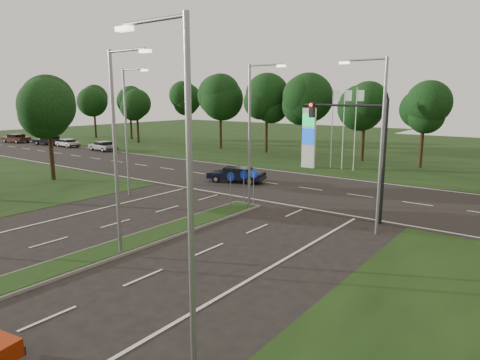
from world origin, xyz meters
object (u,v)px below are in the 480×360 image
Objects in this scene: far_car_a at (103,146)px; far_car_d at (16,138)px; far_car_c at (49,140)px; navy_sedan at (237,174)px; far_car_b at (68,143)px.

far_car_d is (-19.88, -1.77, 0.04)m from far_car_a.
far_car_a is 0.89× the size of far_car_c.
far_car_c is 1.04× the size of far_car_d.
navy_sedan is 35.46m from far_car_b.
far_car_c reaches higher than far_car_b.
far_car_b is (-7.81, -0.34, -0.06)m from far_car_a.
far_car_d is (-12.07, -1.43, 0.11)m from far_car_b.
far_car_c is at bearing -88.10° from far_car_d.
far_car_c is at bearing 97.30° from far_car_a.
far_car_b is 0.80× the size of far_car_c.
far_car_b is at bearing -91.33° from far_car_d.
far_car_b is (-34.95, 5.99, -0.07)m from navy_sedan.
far_car_a is 1.12× the size of far_car_b.
navy_sedan is 47.24m from far_car_d.
far_car_c reaches higher than navy_sedan.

